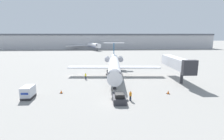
# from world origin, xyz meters

# --- Properties ---
(ground_plane) EXTENTS (600.00, 600.00, 0.00)m
(ground_plane) POSITION_xyz_m (0.00, 0.00, 0.00)
(ground_plane) COLOR gray
(terminal_building) EXTENTS (180.00, 16.80, 12.27)m
(terminal_building) POSITION_xyz_m (0.00, 120.00, 6.16)
(terminal_building) COLOR #B2B2B7
(terminal_building) RESTS_ON ground
(airplane_main) EXTENTS (26.41, 31.15, 8.83)m
(airplane_main) POSITION_xyz_m (1.02, 19.87, 3.15)
(airplane_main) COLOR white
(airplane_main) RESTS_ON ground
(pushback_tug) EXTENTS (2.23, 4.26, 1.77)m
(pushback_tug) POSITION_xyz_m (0.50, 0.26, 0.65)
(pushback_tug) COLOR #2D2D33
(pushback_tug) RESTS_ON ground
(luggage_cart) EXTENTS (1.83, 3.13, 2.26)m
(luggage_cart) POSITION_xyz_m (-16.27, 3.05, 1.13)
(luggage_cart) COLOR #232326
(luggage_cart) RESTS_ON ground
(worker_near_tug) EXTENTS (0.40, 0.25, 1.82)m
(worker_near_tug) POSITION_xyz_m (2.57, 0.61, 0.96)
(worker_near_tug) COLOR #232838
(worker_near_tug) RESTS_ON ground
(worker_by_wing) EXTENTS (0.40, 0.24, 1.70)m
(worker_by_wing) POSITION_xyz_m (-6.81, 16.55, 0.89)
(worker_by_wing) COLOR #232838
(worker_by_wing) RESTS_ON ground
(traffic_cone_left) EXTENTS (0.61, 0.61, 0.66)m
(traffic_cone_left) POSITION_xyz_m (-10.76, 5.42, 0.31)
(traffic_cone_left) COLOR black
(traffic_cone_left) RESTS_ON ground
(traffic_cone_right) EXTENTS (0.66, 0.66, 0.70)m
(traffic_cone_right) POSITION_xyz_m (10.76, 3.80, 0.33)
(traffic_cone_right) COLOR black
(traffic_cone_right) RESTS_ON ground
(airplane_parked_far_left) EXTENTS (34.98, 37.90, 10.50)m
(airplane_parked_far_left) POSITION_xyz_m (-12.68, 113.60, 3.74)
(airplane_parked_far_left) COLOR white
(airplane_parked_far_left) RESTS_ON ground
(jet_bridge) EXTENTS (3.20, 14.97, 6.19)m
(jet_bridge) POSITION_xyz_m (16.83, 14.34, 4.46)
(jet_bridge) COLOR #2D2D33
(jet_bridge) RESTS_ON ground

